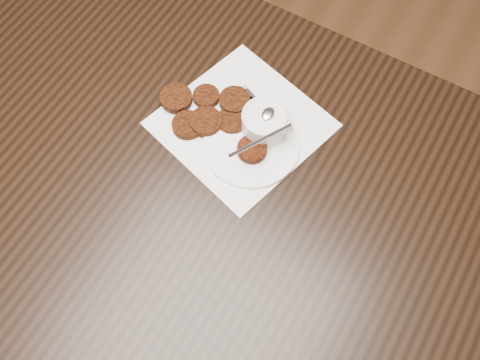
# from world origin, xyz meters

# --- Properties ---
(floor) EXTENTS (4.00, 4.00, 0.00)m
(floor) POSITION_xyz_m (0.00, 0.00, 0.00)
(floor) COLOR brown
(floor) RESTS_ON ground
(table) EXTENTS (1.41, 0.90, 0.75)m
(table) POSITION_xyz_m (0.06, 0.11, 0.38)
(table) COLOR black
(table) RESTS_ON floor
(napkin) EXTENTS (0.34, 0.34, 0.00)m
(napkin) POSITION_xyz_m (0.04, 0.26, 0.75)
(napkin) COLOR white
(napkin) RESTS_ON table
(sauce_ramekin) EXTENTS (0.14, 0.14, 0.12)m
(sauce_ramekin) POSITION_xyz_m (0.09, 0.27, 0.81)
(sauce_ramekin) COLOR silver
(sauce_ramekin) RESTS_ON napkin
(patty_cluster) EXTENTS (0.25, 0.25, 0.02)m
(patty_cluster) POSITION_xyz_m (-0.03, 0.24, 0.76)
(patty_cluster) COLOR #55230B
(patty_cluster) RESTS_ON napkin
(plate_with_patty) EXTENTS (0.24, 0.24, 0.03)m
(plate_with_patty) POSITION_xyz_m (0.08, 0.22, 0.76)
(plate_with_patty) COLOR white
(plate_with_patty) RESTS_ON table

